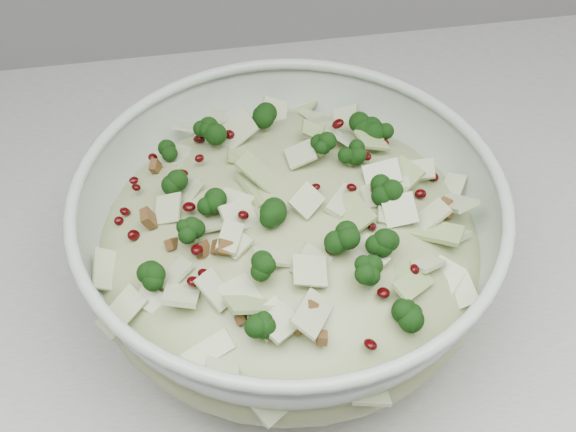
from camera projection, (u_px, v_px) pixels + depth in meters
The scene contains 2 objects.
mixing_bowl at pixel (289, 248), 0.64m from camera, with size 0.38×0.38×0.13m.
salad at pixel (289, 230), 0.63m from camera, with size 0.37×0.37×0.14m.
Camera 1 is at (0.54, 1.19, 1.46)m, focal length 50.00 mm.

